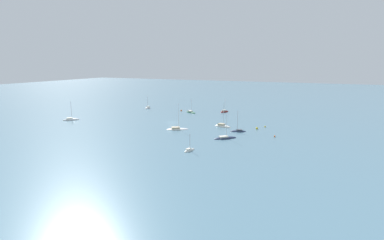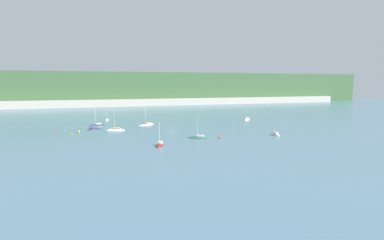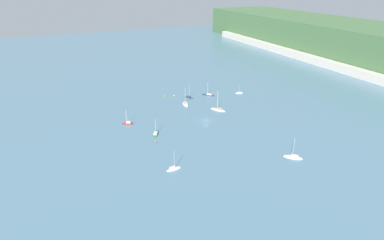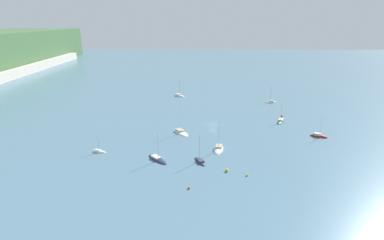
# 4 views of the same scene
# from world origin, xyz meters

# --- Properties ---
(ground_plane) EXTENTS (600.00, 600.00, 0.00)m
(ground_plane) POSITION_xyz_m (0.00, 0.00, 0.00)
(ground_plane) COLOR slate
(hillside_ridge) EXTENTS (478.09, 76.32, 29.08)m
(hillside_ridge) POSITION_xyz_m (0.00, 173.30, 14.54)
(hillside_ridge) COLOR #42663D
(hillside_ridge) RESTS_ON ground_plane
(shore_town_strip) EXTENTS (406.38, 6.00, 5.89)m
(shore_town_strip) POSITION_xyz_m (0.00, 131.64, 2.95)
(shore_town_strip) COLOR beige
(shore_town_strip) RESTS_ON ground_plane
(sailboat_0) EXTENTS (6.71, 6.89, 9.68)m
(sailboat_0) POSITION_xyz_m (44.71, 15.24, 0.09)
(sailboat_0) COLOR silver
(sailboat_0) RESTS_ON ground_plane
(sailboat_1) EXTENTS (9.23, 7.28, 11.10)m
(sailboat_1) POSITION_xyz_m (-8.89, 12.08, 0.12)
(sailboat_1) COLOR silver
(sailboat_1) RESTS_ON ground_plane
(sailboat_2) EXTENTS (7.92, 7.46, 9.29)m
(sailboat_2) POSITION_xyz_m (-30.86, 17.89, 0.09)
(sailboat_2) COLOR #232D4C
(sailboat_2) RESTS_ON ground_plane
(sailboat_3) EXTENTS (7.98, 4.33, 10.52)m
(sailboat_3) POSITION_xyz_m (-23.70, -0.42, 0.12)
(sailboat_3) COLOR white
(sailboat_3) RESTS_ON ground_plane
(sailboat_4) EXTENTS (2.49, 4.91, 5.90)m
(sailboat_4) POSITION_xyz_m (-25.70, 36.57, 0.08)
(sailboat_4) COLOR white
(sailboat_4) RESTS_ON ground_plane
(sailboat_5) EXTENTS (4.04, 5.91, 8.31)m
(sailboat_5) POSITION_xyz_m (-12.66, -35.90, 0.12)
(sailboat_5) COLOR maroon
(sailboat_5) RESTS_ON ground_plane
(sailboat_6) EXTENTS (7.65, 5.52, 7.97)m
(sailboat_6) POSITION_xyz_m (3.12, -27.07, 0.10)
(sailboat_6) COLOR #2D6647
(sailboat_6) RESTS_ON ground_plane
(sailboat_7) EXTENTS (6.42, 4.29, 8.88)m
(sailboat_7) POSITION_xyz_m (-32.09, 5.57, 0.10)
(sailboat_7) COLOR #232D4C
(sailboat_7) RESTS_ON ground_plane
(sailboat_8) EXTENTS (1.81, 5.79, 8.82)m
(sailboat_8) POSITION_xyz_m (32.09, -30.14, 0.12)
(sailboat_8) COLOR white
(sailboat_8) RESTS_ON ground_plane
(mooring_buoy_0) EXTENTS (0.58, 0.58, 0.58)m
(mooring_buoy_0) POSITION_xyz_m (-46.39, 8.45, 0.29)
(mooring_buoy_0) COLOR orange
(mooring_buoy_0) RESTS_ON ground_plane
(mooring_buoy_1) EXTENTS (0.79, 0.79, 0.79)m
(mooring_buoy_1) POSITION_xyz_m (10.05, -29.51, 0.40)
(mooring_buoy_1) COLOR orange
(mooring_buoy_1) RESTS_ON ground_plane
(mooring_buoy_2) EXTENTS (0.58, 0.58, 0.58)m
(mooring_buoy_2) POSITION_xyz_m (-40.03, -6.61, 0.29)
(mooring_buoy_2) COLOR yellow
(mooring_buoy_2) RESTS_ON ground_plane
(mooring_buoy_3) EXTENTS (0.87, 0.87, 0.87)m
(mooring_buoy_3) POSITION_xyz_m (-37.77, -1.54, 0.43)
(mooring_buoy_3) COLOR yellow
(mooring_buoy_3) RESTS_ON ground_plane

